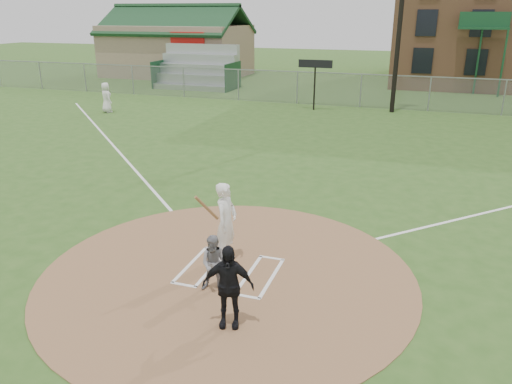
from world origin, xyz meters
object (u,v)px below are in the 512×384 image
(catcher, at_px, (215,264))
(ondeck_player, at_px, (106,98))
(umpire, at_px, (228,286))
(batter_at_plate, at_px, (226,222))
(home_plate, at_px, (224,269))

(catcher, xyz_separation_m, ondeck_player, (-13.80, 16.28, 0.22))
(umpire, relative_size, batter_at_plate, 0.86)
(home_plate, xyz_separation_m, batter_at_plate, (-0.13, 0.49, 0.95))
(home_plate, height_order, umpire, umpire)
(umpire, bearing_deg, catcher, 110.48)
(catcher, bearing_deg, umpire, -69.54)
(ondeck_player, bearing_deg, batter_at_plate, 163.03)
(home_plate, relative_size, umpire, 0.27)
(home_plate, height_order, catcher, catcher)
(catcher, bearing_deg, home_plate, 86.51)
(home_plate, relative_size, batter_at_plate, 0.23)
(ondeck_player, bearing_deg, umpire, 160.79)
(ondeck_player, bearing_deg, catcher, 161.14)
(catcher, xyz_separation_m, batter_at_plate, (-0.29, 1.37, 0.34))
(home_plate, bearing_deg, umpire, -65.49)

